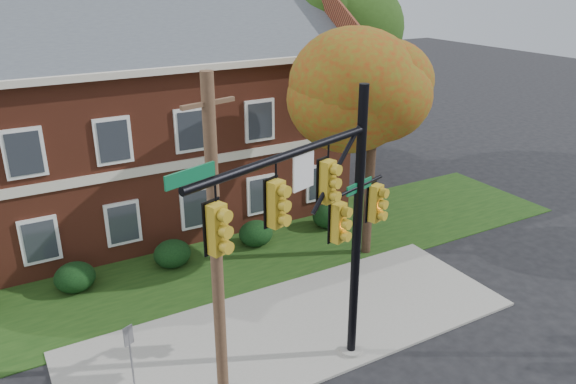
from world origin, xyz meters
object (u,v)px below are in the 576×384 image
hedge_left (75,277)px  hedge_right (256,233)px  traffic_signal (325,215)px  utility_pole (216,256)px  tree_far_rear (102,2)px  tree_right_rear (337,19)px  hedge_far_right (328,216)px  sign_post (130,347)px  apartment_building (123,109)px  tree_near_right (383,84)px  hedge_center (172,254)px

hedge_left → hedge_right: same height
traffic_signal → utility_pole: (-2.71, 0.36, -0.56)m
tree_far_rear → utility_pole: size_ratio=1.35×
hedge_left → tree_right_rear: tree_right_rear is taller
hedge_far_right → sign_post: 11.73m
apartment_building → hedge_left: apartment_building is taller
hedge_far_right → utility_pole: size_ratio=0.16×
hedge_right → traffic_signal: size_ratio=0.18×
apartment_building → hedge_far_right: apartment_building is taller
tree_near_right → utility_pole: 10.07m
hedge_center → tree_far_rear: (1.34, 13.09, 8.32)m
hedge_left → hedge_center: 3.50m
hedge_center → tree_near_right: tree_near_right is taller
hedge_far_right → tree_right_rear: bearing=54.8°
utility_pole → sign_post: bearing=121.4°
tree_right_rear → utility_pole: 19.06m
hedge_right → tree_right_rear: tree_right_rear is taller
tree_far_rear → traffic_signal: size_ratio=1.46×
hedge_far_right → tree_near_right: (0.22, -2.83, 6.14)m
hedge_center → sign_post: (-3.09, -5.92, 0.81)m
utility_pole → tree_right_rear: bearing=33.3°
hedge_far_right → traffic_signal: traffic_signal is taller
tree_near_right → sign_post: bearing=-163.4°
hedge_center → hedge_far_right: same height
utility_pole → apartment_building: bearing=70.0°
apartment_building → traffic_signal: bearing=-83.8°
hedge_center → traffic_signal: (1.44, -8.05, 4.37)m
hedge_left → tree_near_right: tree_near_right is taller
hedge_center → hedge_right: size_ratio=1.00×
hedge_left → utility_pole: (2.22, -7.69, 3.80)m
utility_pole → sign_post: 3.92m
hedge_far_right → sign_post: size_ratio=0.71×
hedge_center → tree_right_rear: bearing=28.4°
hedge_left → sign_post: (0.41, -5.92, 0.81)m
tree_near_right → utility_pole: size_ratio=1.01×
apartment_building → hedge_left: size_ratio=13.43×
utility_pole → sign_post: utility_pole is taller
hedge_left → traffic_signal: 10.40m
tree_right_rear → traffic_signal: size_ratio=1.35×
hedge_far_right → utility_pole: utility_pole is taller
apartment_building → hedge_center: apartment_building is taller
hedge_left → tree_near_right: bearing=-14.8°
tree_near_right → tree_far_rear: (-5.88, 15.93, 2.17)m
apartment_building → tree_right_rear: 11.77m
apartment_building → tree_right_rear: size_ratio=1.77×
utility_pole → hedge_right: bearing=43.8°
apartment_building → tree_near_right: 10.97m
tree_far_rear → utility_pole: bearing=-97.2°
apartment_building → tree_right_rear: tree_right_rear is taller
traffic_signal → tree_near_right: bearing=23.1°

